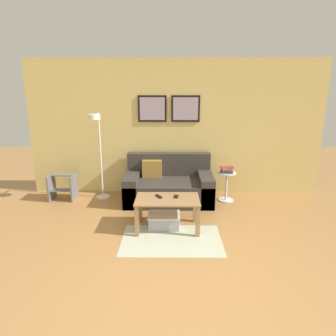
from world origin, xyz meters
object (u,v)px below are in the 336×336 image
cell_phone (176,197)px  floor_lamp (98,144)px  couch (168,186)px  remote_control (159,196)px  coffee_table (167,205)px  step_stool (63,186)px  side_table (226,184)px  storage_bin (164,221)px  book_stack (227,170)px

cell_phone → floor_lamp: bearing=150.2°
couch → remote_control: bearing=-96.8°
coffee_table → step_stool: size_ratio=1.98×
coffee_table → floor_lamp: bearing=137.5°
couch → step_stool: size_ratio=3.38×
couch → floor_lamp: (-1.25, -0.05, 0.79)m
side_table → remote_control: bearing=-137.2°
coffee_table → side_table: 1.59m
coffee_table → storage_bin: 0.28m
couch → step_stool: 1.97m
coffee_table → floor_lamp: floor_lamp is taller
coffee_table → book_stack: 1.59m
remote_control → storage_bin: bearing=-46.7°
book_stack → couch: bearing=178.8°
coffee_table → book_stack: size_ratio=3.68×
storage_bin → cell_phone: cell_phone is taller
coffee_table → book_stack: bearing=47.8°
couch → book_stack: size_ratio=6.26×
coffee_table → remote_control: bearing=152.5°
couch → floor_lamp: size_ratio=0.99×
coffee_table → couch: bearing=89.6°
floor_lamp → side_table: 2.43m
floor_lamp → step_stool: bearing=174.2°
floor_lamp → storage_bin: bearing=-42.6°
storage_bin → floor_lamp: floor_lamp is taller
storage_bin → step_stool: 2.24m
book_stack → step_stool: (-3.02, 0.04, -0.33)m
floor_lamp → book_stack: (2.30, 0.03, -0.48)m
coffee_table → step_stool: 2.30m
floor_lamp → couch: bearing=2.4°
side_table → remote_control: size_ratio=3.55×
storage_bin → book_stack: bearing=45.4°
storage_bin → floor_lamp: 1.88m
floor_lamp → remote_control: floor_lamp is taller
remote_control → cell_phone: size_ratio=1.07×
cell_phone → step_stool: cell_phone is taller
couch → coffee_table: couch is taller
book_stack → step_stool: size_ratio=0.54×
step_stool → cell_phone: bearing=-28.6°
floor_lamp → step_stool: (-0.72, 0.07, -0.81)m
side_table → couch: bearing=179.2°
floor_lamp → coffee_table: bearing=-42.5°
floor_lamp → side_table: bearing=0.9°
cell_phone → coffee_table: bearing=-141.3°
remote_control → step_stool: size_ratio=0.32×
side_table → coffee_table: bearing=-132.4°
couch → cell_phone: couch is taller
side_table → cell_phone: size_ratio=3.80×
couch → floor_lamp: floor_lamp is taller
book_stack → cell_phone: size_ratio=1.79×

